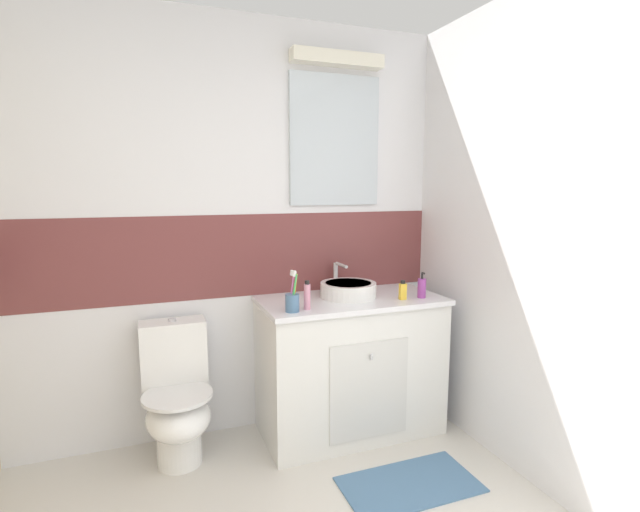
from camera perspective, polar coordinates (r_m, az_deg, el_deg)
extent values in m
cube|color=white|center=(3.09, -10.09, -12.34)|extent=(3.20, 0.10, 0.85)
cube|color=brown|center=(2.92, -10.42, 0.12)|extent=(3.20, 0.10, 0.50)
cube|color=white|center=(2.92, -10.88, 16.34)|extent=(3.20, 0.10, 1.15)
cube|color=silver|center=(3.03, 1.81, 13.83)|extent=(0.59, 0.02, 0.80)
cube|color=white|center=(3.08, 2.15, 22.83)|extent=(0.59, 0.10, 0.08)
cube|color=white|center=(2.47, 28.45, 1.21)|extent=(0.10, 3.48, 2.50)
cube|color=silver|center=(2.99, 3.62, -13.27)|extent=(1.08, 0.54, 0.82)
cube|color=white|center=(2.85, 3.78, -5.39)|extent=(1.10, 0.56, 0.03)
cube|color=silver|center=(2.78, 6.01, -15.97)|extent=(0.49, 0.01, 0.57)
cylinder|color=silver|center=(2.69, 6.24, -12.12)|extent=(0.02, 0.02, 0.03)
cylinder|color=white|center=(2.86, 3.45, -4.12)|extent=(0.34, 0.34, 0.09)
cylinder|color=#B3B3B8|center=(2.85, 3.45, -3.36)|extent=(0.28, 0.28, 0.01)
cylinder|color=silver|center=(3.03, 1.91, -2.50)|extent=(0.03, 0.03, 0.18)
cylinder|color=silver|center=(2.93, 2.63, -1.11)|extent=(0.02, 0.15, 0.02)
cylinder|color=white|center=(2.90, -16.69, -21.41)|extent=(0.24, 0.24, 0.18)
ellipsoid|color=white|center=(2.77, -16.81, -18.21)|extent=(0.34, 0.42, 0.22)
cylinder|color=white|center=(2.72, -16.93, -15.91)|extent=(0.37, 0.37, 0.02)
cube|color=white|center=(2.85, -17.37, -11.07)|extent=(0.36, 0.17, 0.37)
cylinder|color=silver|center=(2.79, -17.54, -7.38)|extent=(0.04, 0.04, 0.02)
cylinder|color=#4C7299|center=(2.53, -3.39, -5.72)|extent=(0.08, 0.08, 0.10)
cylinder|color=gold|center=(2.52, -3.07, -4.13)|extent=(0.02, 0.04, 0.18)
cube|color=white|center=(2.50, -3.09, -2.14)|extent=(0.01, 0.02, 0.03)
cylinder|color=#3FB259|center=(2.50, -3.16, -4.20)|extent=(0.04, 0.01, 0.18)
cube|color=white|center=(2.49, -3.18, -2.18)|extent=(0.02, 0.02, 0.03)
cylinder|color=#D872BF|center=(2.53, -3.44, -4.07)|extent=(0.03, 0.03, 0.18)
cube|color=white|center=(2.51, -3.45, -2.06)|extent=(0.02, 0.02, 0.03)
cylinder|color=#993F99|center=(2.90, 12.26, -3.84)|extent=(0.05, 0.05, 0.12)
cylinder|color=#262626|center=(2.89, 12.31, -2.36)|extent=(0.01, 0.01, 0.04)
cylinder|color=#262626|center=(2.87, 12.45, -2.05)|extent=(0.01, 0.02, 0.01)
cube|color=yellow|center=(2.83, 10.02, -4.27)|extent=(0.04, 0.03, 0.10)
cylinder|color=black|center=(2.82, 10.05, -3.12)|extent=(0.03, 0.03, 0.02)
cylinder|color=pink|center=(2.57, -1.56, -4.98)|extent=(0.04, 0.04, 0.14)
cylinder|color=black|center=(2.55, -1.57, -3.23)|extent=(0.03, 0.03, 0.02)
cube|color=#4C7299|center=(2.71, 10.83, -25.60)|extent=(0.70, 0.38, 0.01)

